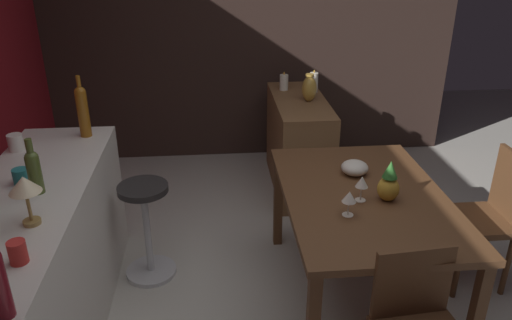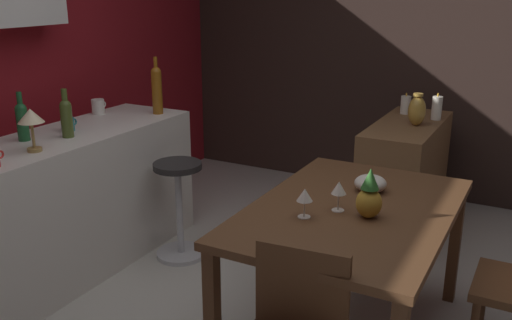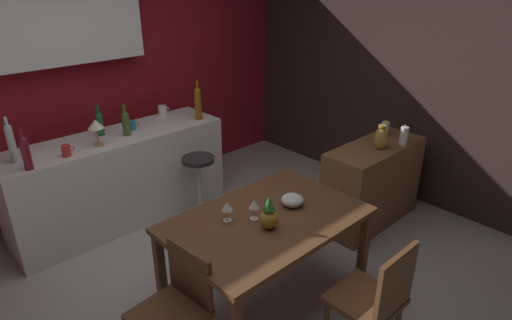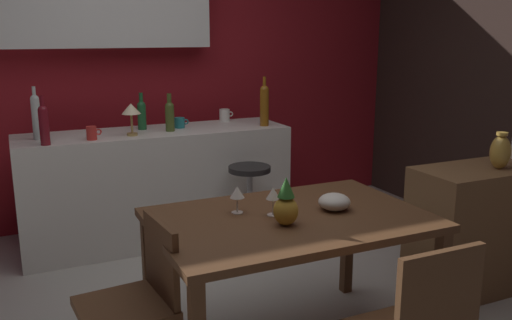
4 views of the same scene
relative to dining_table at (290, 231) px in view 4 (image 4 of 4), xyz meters
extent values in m
plane|color=#B7B2A8|center=(-0.18, 0.37, -0.66)|extent=(9.00, 9.00, 0.00)
cube|color=maroon|center=(-0.18, 2.47, 0.64)|extent=(5.20, 0.10, 2.60)
cube|color=white|center=(-0.48, 2.35, 1.19)|extent=(1.70, 0.32, 0.64)
cube|color=#56351E|center=(0.00, 0.00, 0.06)|extent=(1.39, 0.93, 0.04)
cube|color=#56351E|center=(-0.64, 0.41, -0.31)|extent=(0.06, 0.06, 0.70)
cube|color=#56351E|center=(0.64, 0.41, -0.31)|extent=(0.06, 0.06, 0.70)
cube|color=#56351E|center=(0.64, -0.41, -0.31)|extent=(0.06, 0.06, 0.70)
cube|color=silver|center=(-0.22, 1.83, -0.21)|extent=(2.10, 0.60, 0.90)
cube|color=brown|center=(1.56, 0.11, -0.25)|extent=(1.10, 0.44, 0.82)
cube|color=#56351E|center=(-0.86, -0.05, -0.22)|extent=(0.43, 0.43, 0.04)
cube|color=#56351E|center=(-0.68, -0.03, -0.02)|extent=(0.06, 0.38, 0.39)
cube|color=#56351E|center=(0.10, -0.96, 0.02)|extent=(0.38, 0.03, 0.45)
cylinder|color=#262323|center=(0.36, 1.31, -0.01)|extent=(0.32, 0.32, 0.04)
cylinder|color=silver|center=(0.36, 1.31, -0.33)|extent=(0.04, 0.04, 0.63)
cylinder|color=silver|center=(0.36, 1.31, -0.64)|extent=(0.34, 0.34, 0.03)
cylinder|color=silver|center=(-0.07, 0.05, 0.08)|extent=(0.06, 0.06, 0.00)
cylinder|color=silver|center=(-0.07, 0.05, 0.13)|extent=(0.01, 0.01, 0.08)
cone|color=silver|center=(-0.07, 0.05, 0.20)|extent=(0.07, 0.07, 0.06)
cylinder|color=silver|center=(-0.22, 0.16, 0.08)|extent=(0.06, 0.06, 0.00)
cylinder|color=silver|center=(-0.22, 0.16, 0.12)|extent=(0.01, 0.01, 0.08)
cone|color=silver|center=(-0.22, 0.16, 0.19)|extent=(0.08, 0.08, 0.06)
ellipsoid|color=gold|center=(-0.08, -0.10, 0.15)|extent=(0.12, 0.12, 0.14)
cone|color=#2D6B28|center=(-0.08, -0.10, 0.27)|extent=(0.09, 0.09, 0.10)
ellipsoid|color=beige|center=(0.26, -0.01, 0.12)|extent=(0.17, 0.17, 0.09)
cylinder|color=#8C5114|center=(0.66, 1.69, 0.39)|extent=(0.07, 0.07, 0.30)
sphere|color=#8C5114|center=(0.66, 1.69, 0.54)|extent=(0.07, 0.07, 0.07)
cylinder|color=#8C5114|center=(0.66, 1.69, 0.60)|extent=(0.03, 0.03, 0.09)
cylinder|color=silver|center=(-1.08, 1.83, 0.39)|extent=(0.06, 0.06, 0.29)
sphere|color=silver|center=(-1.08, 1.83, 0.53)|extent=(0.06, 0.06, 0.06)
cylinder|color=silver|center=(-1.08, 1.83, 0.59)|extent=(0.02, 0.02, 0.07)
cylinder|color=maroon|center=(-1.05, 1.60, 0.36)|extent=(0.07, 0.07, 0.24)
sphere|color=maroon|center=(-1.05, 1.60, 0.48)|extent=(0.07, 0.07, 0.07)
cylinder|color=maroon|center=(-1.05, 1.60, 0.54)|extent=(0.03, 0.03, 0.08)
cylinder|color=#475623|center=(-0.12, 1.77, 0.34)|extent=(0.07, 0.07, 0.19)
sphere|color=#475623|center=(-0.12, 1.77, 0.43)|extent=(0.07, 0.07, 0.07)
cylinder|color=#475623|center=(-0.12, 1.77, 0.50)|extent=(0.03, 0.03, 0.08)
cylinder|color=#1E592D|center=(-0.30, 1.94, 0.34)|extent=(0.07, 0.07, 0.19)
sphere|color=#1E592D|center=(-0.30, 1.94, 0.43)|extent=(0.07, 0.07, 0.07)
cylinder|color=#1E592D|center=(-0.30, 1.94, 0.49)|extent=(0.03, 0.03, 0.08)
cylinder|color=white|center=(0.45, 2.06, 0.29)|extent=(0.09, 0.09, 0.10)
torus|color=white|center=(0.51, 2.06, 0.30)|extent=(0.05, 0.01, 0.05)
cylinder|color=teal|center=(-0.01, 1.88, 0.28)|extent=(0.08, 0.08, 0.08)
torus|color=teal|center=(0.04, 1.88, 0.29)|extent=(0.05, 0.01, 0.05)
cylinder|color=red|center=(-0.73, 1.66, 0.29)|extent=(0.07, 0.07, 0.10)
torus|color=red|center=(-0.68, 1.66, 0.29)|extent=(0.05, 0.01, 0.05)
cylinder|color=#A58447|center=(-0.43, 1.70, 0.25)|extent=(0.08, 0.08, 0.02)
cylinder|color=#A58447|center=(-0.43, 1.70, 0.33)|extent=(0.02, 0.02, 0.14)
cone|color=beige|center=(-0.43, 1.70, 0.44)|extent=(0.14, 0.14, 0.08)
ellipsoid|color=#B78C38|center=(1.50, 0.05, 0.27)|extent=(0.12, 0.12, 0.21)
cylinder|color=#B78C38|center=(1.50, 0.05, 0.38)|extent=(0.07, 0.07, 0.02)
camera|label=1|loc=(-2.48, 0.86, 1.46)|focal=35.05mm
camera|label=2|loc=(-2.48, -0.80, 1.13)|focal=39.38mm
camera|label=3|loc=(-1.82, -1.84, 1.69)|focal=30.10mm
camera|label=4|loc=(-1.25, -2.32, 0.99)|focal=38.20mm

